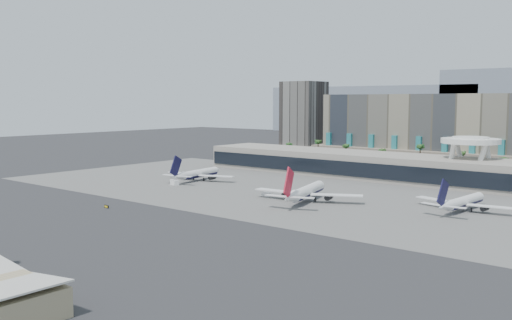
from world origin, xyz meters
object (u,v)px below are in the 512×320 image
Objects in this scene: airliner_centre at (306,192)px; airliner_right at (463,202)px; service_vehicle_a at (175,182)px; taxiway_sign at (106,207)px; airliner_left at (198,174)px; service_vehicle_b at (266,194)px.

airliner_centre reaches higher than airliner_right.
service_vehicle_a is 2.06× the size of taxiway_sign.
airliner_right is 125.25m from taxiway_sign.
airliner_left is at bearing -173.64° from airliner_right.
service_vehicle_b reaches higher than taxiway_sign.
airliner_centre is (72.59, -14.31, 0.45)m from airliner_left.
airliner_right is (52.46, 19.37, -0.61)m from airliner_centre.
airliner_left reaches higher than taxiway_sign.
airliner_left is 17.08m from service_vehicle_a.
airliner_centre is 19.24m from service_vehicle_b.
airliner_right is at bearing 39.22° from taxiway_sign.
service_vehicle_b is (53.60, -14.63, -2.55)m from airliner_left.
service_vehicle_b is at bearing 165.46° from airliner_centre.
airliner_left is at bearing 153.33° from airliner_centre.
service_vehicle_a is 51.50m from service_vehicle_b.
service_vehicle_b is 62.57m from taxiway_sign.
airliner_right is at bearing 9.77° from service_vehicle_b.
service_vehicle_b is (-19.00, -0.33, -3.00)m from airliner_centre.
airliner_right is 15.80× the size of taxiway_sign.
airliner_left is 55.62m from service_vehicle_b.
airliner_centre is 73.54m from taxiway_sign.
service_vehicle_a is (-70.44, -2.49, -2.68)m from airliner_centre.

